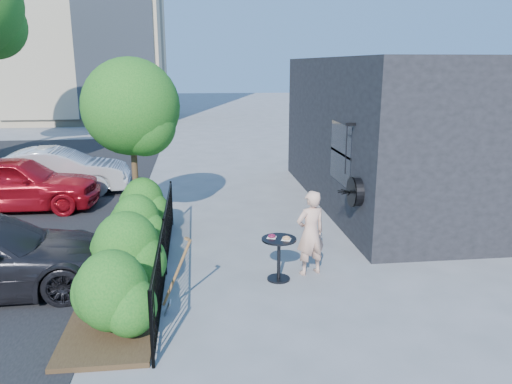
{
  "coord_description": "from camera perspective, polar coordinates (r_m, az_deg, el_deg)",
  "views": [
    {
      "loc": [
        -0.86,
        -8.83,
        3.84
      ],
      "look_at": [
        0.37,
        1.33,
        1.2
      ],
      "focal_mm": 35.0,
      "sensor_mm": 36.0,
      "label": 1
    }
  ],
  "objects": [
    {
      "name": "car_silver",
      "position": [
        16.24,
        -21.68,
        2.24
      ],
      "size": [
        4.27,
        1.71,
        1.38
      ],
      "primitive_type": "imported",
      "rotation": [
        0.0,
        0.0,
        1.63
      ],
      "color": "silver",
      "rests_on": "ground"
    },
    {
      "name": "shovel",
      "position": [
        7.99,
        -9.24,
        -9.91
      ],
      "size": [
        0.5,
        0.17,
        1.3
      ],
      "color": "brown",
      "rests_on": "ground"
    },
    {
      "name": "car_red",
      "position": [
        14.82,
        -25.83,
        0.93
      ],
      "size": [
        4.37,
        1.8,
        1.48
      ],
      "primitive_type": "imported",
      "rotation": [
        0.0,
        0.0,
        1.56
      ],
      "color": "#AA0E1A",
      "rests_on": "ground"
    },
    {
      "name": "ground",
      "position": [
        9.66,
        -1.24,
        -8.94
      ],
      "size": [
        120.0,
        120.0,
        0.0
      ],
      "primitive_type": "plane",
      "color": "gray",
      "rests_on": "ground"
    },
    {
      "name": "shrubs",
      "position": [
        9.54,
        -14.02,
        -5.19
      ],
      "size": [
        1.1,
        5.6,
        1.24
      ],
      "color": "#145817",
      "rests_on": "ground"
    },
    {
      "name": "fence",
      "position": [
        9.44,
        -10.41,
        -6.11
      ],
      "size": [
        0.05,
        6.05,
        1.1
      ],
      "color": "black",
      "rests_on": "ground"
    },
    {
      "name": "patio_tree",
      "position": [
        11.72,
        -13.77,
        8.78
      ],
      "size": [
        2.2,
        2.2,
        3.94
      ],
      "color": "#3F2B19",
      "rests_on": "ground"
    },
    {
      "name": "cafe_table",
      "position": [
        9.08,
        2.63,
        -6.78
      ],
      "size": [
        0.63,
        0.63,
        0.85
      ],
      "rotation": [
        0.0,
        0.0,
        -0.34
      ],
      "color": "black",
      "rests_on": "ground"
    },
    {
      "name": "woman",
      "position": [
        9.3,
        6.25,
        -4.66
      ],
      "size": [
        0.68,
        0.55,
        1.61
      ],
      "primitive_type": "imported",
      "rotation": [
        0.0,
        0.0,
        3.45
      ],
      "color": "#DEA98F",
      "rests_on": "ground"
    },
    {
      "name": "shop_building",
      "position": [
        14.88,
        18.58,
        6.61
      ],
      "size": [
        6.22,
        9.0,
        4.0
      ],
      "color": "black",
      "rests_on": "ground"
    },
    {
      "name": "planting_bed",
      "position": [
        9.7,
        -14.44,
        -9.07
      ],
      "size": [
        1.3,
        6.0,
        0.08
      ],
      "primitive_type": "cube",
      "color": "#382616",
      "rests_on": "ground"
    }
  ]
}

